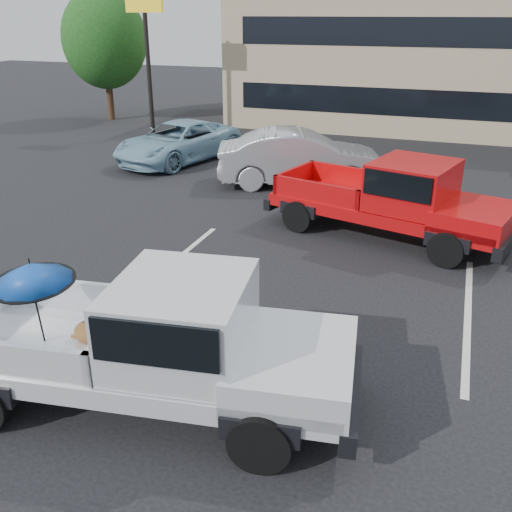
{
  "coord_description": "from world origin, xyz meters",
  "views": [
    {
      "loc": [
        2.47,
        -7.57,
        4.96
      ],
      "look_at": [
        -0.41,
        0.42,
        1.3
      ],
      "focal_mm": 40.0,
      "sensor_mm": 36.0,
      "label": 1
    }
  ],
  "objects_px": {
    "silver_pickup": "(166,337)",
    "motel_sign": "(145,19)",
    "blue_suv": "(178,142)",
    "silver_sedan": "(301,158)",
    "red_pickup": "(404,197)",
    "tree_left": "(104,39)"
  },
  "relations": [
    {
      "from": "silver_sedan",
      "to": "tree_left",
      "type": "bearing_deg",
      "value": 36.11
    },
    {
      "from": "motel_sign",
      "to": "red_pickup",
      "type": "height_order",
      "value": "motel_sign"
    },
    {
      "from": "blue_suv",
      "to": "silver_pickup",
      "type": "bearing_deg",
      "value": -47.95
    },
    {
      "from": "motel_sign",
      "to": "silver_sedan",
      "type": "xyz_separation_m",
      "value": [
        7.93,
        -4.96,
        -3.82
      ]
    },
    {
      "from": "blue_suv",
      "to": "motel_sign",
      "type": "bearing_deg",
      "value": 146.0
    },
    {
      "from": "silver_sedan",
      "to": "blue_suv",
      "type": "relative_size",
      "value": 1.01
    },
    {
      "from": "tree_left",
      "to": "silver_pickup",
      "type": "height_order",
      "value": "tree_left"
    },
    {
      "from": "tree_left",
      "to": "blue_suv",
      "type": "bearing_deg",
      "value": -43.04
    },
    {
      "from": "silver_pickup",
      "to": "motel_sign",
      "type": "bearing_deg",
      "value": 111.56
    },
    {
      "from": "motel_sign",
      "to": "red_pickup",
      "type": "distance_m",
      "value": 14.76
    },
    {
      "from": "motel_sign",
      "to": "blue_suv",
      "type": "distance_m",
      "value": 6.14
    },
    {
      "from": "silver_sedan",
      "to": "blue_suv",
      "type": "xyz_separation_m",
      "value": [
        -4.9,
        1.39,
        -0.14
      ]
    },
    {
      "from": "silver_sedan",
      "to": "blue_suv",
      "type": "height_order",
      "value": "silver_sedan"
    },
    {
      "from": "red_pickup",
      "to": "blue_suv",
      "type": "relative_size",
      "value": 1.21
    },
    {
      "from": "motel_sign",
      "to": "red_pickup",
      "type": "relative_size",
      "value": 0.99
    },
    {
      "from": "silver_sedan",
      "to": "red_pickup",
      "type": "bearing_deg",
      "value": -156.74
    },
    {
      "from": "silver_pickup",
      "to": "red_pickup",
      "type": "height_order",
      "value": "silver_pickup"
    },
    {
      "from": "motel_sign",
      "to": "tree_left",
      "type": "bearing_deg",
      "value": 143.13
    },
    {
      "from": "motel_sign",
      "to": "blue_suv",
      "type": "xyz_separation_m",
      "value": [
        3.04,
        -3.57,
        -3.96
      ]
    },
    {
      "from": "blue_suv",
      "to": "tree_left",
      "type": "bearing_deg",
      "value": 152.59
    },
    {
      "from": "tree_left",
      "to": "silver_pickup",
      "type": "distance_m",
      "value": 23.25
    },
    {
      "from": "red_pickup",
      "to": "blue_suv",
      "type": "height_order",
      "value": "red_pickup"
    }
  ]
}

